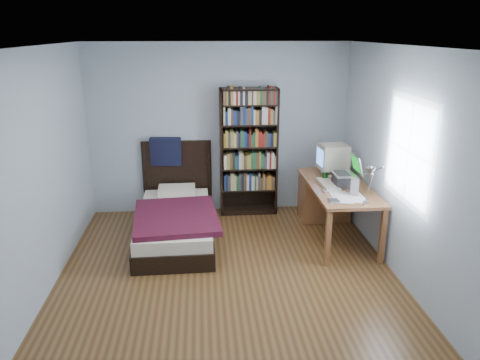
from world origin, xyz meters
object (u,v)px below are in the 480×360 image
at_px(desk_lamp, 370,175).
at_px(bed, 175,218).
at_px(desk, 328,195).
at_px(laptop, 345,178).
at_px(soda_can, 325,176).
at_px(speaker, 355,187).
at_px(keyboard, 328,184).
at_px(crt_monitor, 333,157).
at_px(bookshelf, 249,152).

distance_m(desk_lamp, bed, 2.65).
height_order(desk, bed, bed).
relative_size(laptop, soda_can, 3.52).
height_order(desk, speaker, speaker).
relative_size(desk, bed, 0.81).
height_order(desk, soda_can, soda_can).
height_order(speaker, soda_can, speaker).
height_order(laptop, keyboard, laptop).
bearing_deg(laptop, desk_lamp, -93.20).
xyz_separation_m(desk, bed, (-2.14, -0.28, -0.16)).
distance_m(crt_monitor, keyboard, 0.57).
height_order(keyboard, speaker, speaker).
relative_size(desk_lamp, soda_can, 4.85).
bearing_deg(desk, bed, -172.63).
bearing_deg(speaker, laptop, 112.35).
distance_m(laptop, bookshelf, 1.54).
xyz_separation_m(laptop, bookshelf, (-1.13, 1.04, 0.09)).
xyz_separation_m(crt_monitor, keyboard, (-0.18, -0.49, -0.23)).
bearing_deg(bed, laptop, -6.39).
relative_size(crt_monitor, soda_can, 3.64).
distance_m(crt_monitor, speaker, 0.88).
bearing_deg(speaker, crt_monitor, 111.97).
xyz_separation_m(speaker, bookshelf, (-1.15, 1.39, 0.11)).
bearing_deg(speaker, bed, -175.72).
relative_size(laptop, speaker, 2.12).
bearing_deg(soda_can, bed, -179.69).
xyz_separation_m(desk_lamp, bed, (-2.14, 1.26, -0.93)).
relative_size(crt_monitor, speaker, 2.19).
bearing_deg(speaker, keyboard, 139.45).
xyz_separation_m(desk, crt_monitor, (0.04, -0.00, 0.55)).
bearing_deg(desk, speaker, -85.05).
height_order(soda_can, bookshelf, bookshelf).
xyz_separation_m(desk, laptop, (0.06, -0.52, 0.43)).
relative_size(desk_lamp, bed, 0.28).
height_order(laptop, bed, bed).
bearing_deg(keyboard, desk, 70.50).
distance_m(laptop, desk_lamp, 1.07).
height_order(keyboard, soda_can, soda_can).
bearing_deg(keyboard, bookshelf, 129.65).
height_order(desk_lamp, bed, desk_lamp).
xyz_separation_m(keyboard, bookshelf, (-0.93, 1.01, 0.19)).
bearing_deg(laptop, soda_can, 126.40).
distance_m(crt_monitor, bookshelf, 1.23).
xyz_separation_m(crt_monitor, laptop, (0.02, -0.52, -0.13)).
xyz_separation_m(desk_lamp, speaker, (0.07, 0.66, -0.36)).
xyz_separation_m(laptop, keyboard, (-0.20, 0.03, -0.10)).
distance_m(desk, crt_monitor, 0.55).
relative_size(crt_monitor, laptop, 1.03).
bearing_deg(desk_lamp, keyboard, 97.98).
distance_m(keyboard, soda_can, 0.23).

